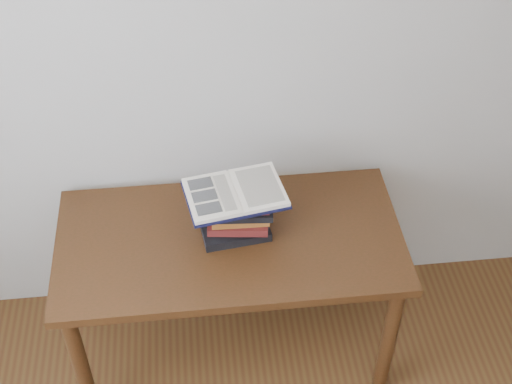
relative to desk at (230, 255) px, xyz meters
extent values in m
cube|color=#B7B5AD|center=(0.12, 0.37, 0.70)|extent=(3.50, 0.04, 2.60)
cube|color=#432210|center=(0.00, 0.00, 0.08)|extent=(1.30, 0.65, 0.04)
cylinder|color=#432210|center=(-0.59, -0.27, -0.27)|extent=(0.06, 0.06, 0.66)
cylinder|color=#432210|center=(0.59, -0.27, -0.27)|extent=(0.06, 0.06, 0.66)
cylinder|color=#432210|center=(-0.59, 0.27, -0.27)|extent=(0.06, 0.06, 0.66)
cylinder|color=#432210|center=(0.59, 0.27, -0.27)|extent=(0.06, 0.06, 0.66)
cube|color=black|center=(0.02, 0.03, 0.12)|extent=(0.27, 0.19, 0.04)
cube|color=#9B5C23|center=(0.04, 0.03, 0.15)|extent=(0.20, 0.15, 0.03)
cube|color=#5B161C|center=(0.04, 0.02, 0.18)|extent=(0.24, 0.20, 0.03)
cube|color=#9B5C23|center=(0.04, 0.03, 0.21)|extent=(0.21, 0.16, 0.03)
cube|color=black|center=(0.04, 0.02, 0.24)|extent=(0.24, 0.18, 0.03)
cube|color=#5B161C|center=(0.03, 0.04, 0.27)|extent=(0.24, 0.18, 0.03)
cube|color=black|center=(0.03, 0.03, 0.29)|extent=(0.39, 0.30, 0.01)
cube|color=#F1E5D0|center=(-0.06, 0.02, 0.30)|extent=(0.21, 0.26, 0.02)
cube|color=#F1E5D0|center=(0.11, 0.05, 0.30)|extent=(0.21, 0.26, 0.02)
cylinder|color=#F1E5D0|center=(0.03, 0.03, 0.30)|extent=(0.05, 0.23, 0.01)
cube|color=black|center=(-0.09, 0.08, 0.31)|extent=(0.10, 0.07, 0.00)
cube|color=black|center=(-0.08, 0.01, 0.31)|extent=(0.10, 0.07, 0.00)
cube|color=black|center=(-0.07, -0.05, 0.31)|extent=(0.10, 0.07, 0.00)
cube|color=#BFB5A5|center=(-0.01, 0.02, 0.31)|extent=(0.08, 0.20, 0.00)
cube|color=#BFB5A5|center=(0.12, 0.05, 0.31)|extent=(0.17, 0.22, 0.00)
camera|label=1|loc=(-0.10, -1.83, 2.05)|focal=50.00mm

